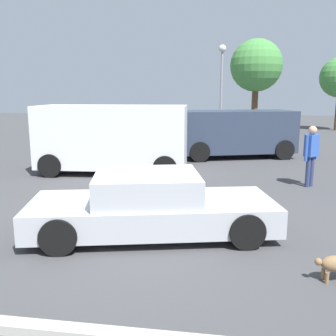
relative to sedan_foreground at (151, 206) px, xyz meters
The scene contains 8 objects.
ground_plane 0.68m from the sedan_foreground, 147.52° to the left, with size 80.00×80.00×0.00m, color #424244.
sedan_foreground is the anchor object (origin of this frame).
van_white 6.00m from the sedan_foreground, 113.51° to the left, with size 5.01×2.41×2.26m.
suv_dark 9.44m from the sedan_foreground, 78.97° to the left, with size 5.07×3.26×1.94m.
pedestrian 5.82m from the sedan_foreground, 48.93° to the left, with size 0.45×0.45×1.76m.
parking_curb 3.30m from the sedan_foreground, 95.80° to the right, with size 7.21×0.20×0.12m, color #B7B2A8.
light_post_near 16.92m from the sedan_foreground, 86.35° to the left, with size 0.44×0.44×5.43m.
tree_back_left 20.84m from the sedan_foreground, 80.70° to the left, with size 3.50×3.50×6.22m.
Camera 1 is at (1.69, -7.04, 2.69)m, focal length 40.59 mm.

